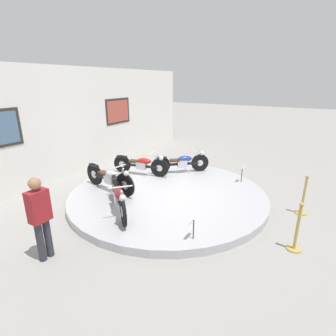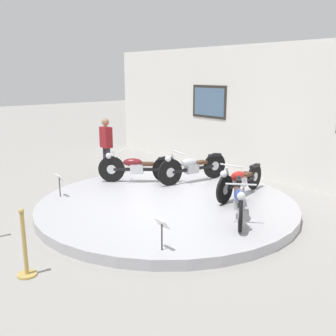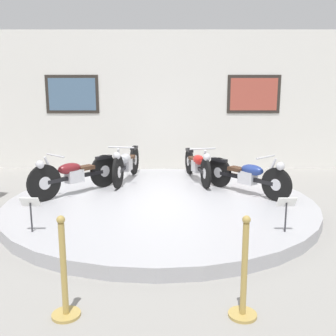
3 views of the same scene
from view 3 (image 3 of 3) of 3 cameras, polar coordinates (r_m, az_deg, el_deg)
ground_plane at (r=7.16m, az=-1.17°, el=-6.08°), size 60.00×60.00×0.00m
display_platform at (r=7.13m, az=-1.18°, el=-5.35°), size 5.48×5.48×0.19m
back_wall at (r=10.66m, az=-0.84°, el=9.69°), size 14.00×0.22×3.63m
motorcycle_maroon at (r=7.60m, az=-13.57°, el=-0.81°), size 1.38×1.53×0.81m
motorcycle_silver at (r=8.47m, az=-6.18°, el=0.73°), size 0.54×2.00×0.81m
motorcycle_red at (r=8.45m, az=4.19°, el=0.57°), size 0.56×1.93×0.78m
motorcycle_blue at (r=7.55m, az=11.40°, el=-0.98°), size 1.33×1.50×0.78m
info_placard_front_left at (r=5.79m, az=-19.44°, el=-5.33°), size 0.26×0.11×0.51m
info_placard_front_centre at (r=5.71m, az=16.69°, el=-5.39°), size 0.26×0.11×0.51m
stanchion_post_left_of_entry at (r=4.03m, az=-14.90°, el=-15.90°), size 0.28×0.28×1.02m
stanchion_post_right_of_entry at (r=3.98m, az=10.84°, el=-16.13°), size 0.28×0.28×1.02m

